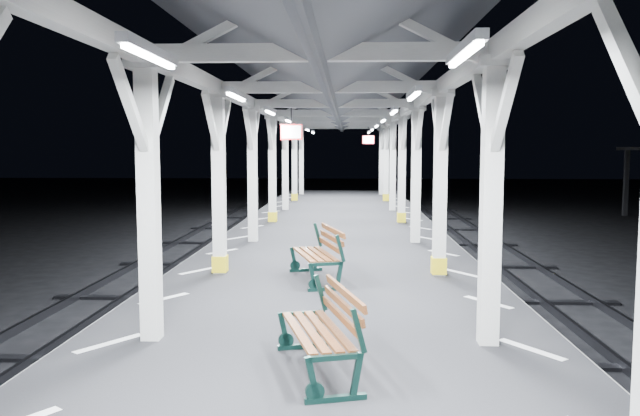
{
  "coord_description": "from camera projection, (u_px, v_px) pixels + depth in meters",
  "views": [
    {
      "loc": [
        0.35,
        -9.23,
        3.29
      ],
      "look_at": [
        -0.16,
        2.18,
        2.2
      ],
      "focal_mm": 35.0,
      "sensor_mm": 36.0,
      "label": 1
    }
  ],
  "objects": [
    {
      "name": "hazard_stripes_left",
      "position": [
        164.0,
        299.0,
        9.52
      ],
      "size": [
        1.0,
        48.0,
        0.01
      ],
      "primitive_type": "cube",
      "color": "silver",
      "rests_on": "platform"
    },
    {
      "name": "track_left",
      "position": [
        5.0,
        355.0,
        9.72
      ],
      "size": [
        2.2,
        60.0,
        0.16
      ],
      "color": "#2D2D33",
      "rests_on": "ground"
    },
    {
      "name": "ground",
      "position": [
        324.0,
        365.0,
        9.51
      ],
      "size": [
        120.0,
        120.0,
        0.0
      ],
      "primitive_type": "plane",
      "color": "black",
      "rests_on": "ground"
    },
    {
      "name": "bench_mid",
      "position": [
        321.0,
        252.0,
        10.82
      ],
      "size": [
        1.06,
        1.81,
        0.93
      ],
      "rotation": [
        0.0,
        0.0,
        0.27
      ],
      "color": "black",
      "rests_on": "platform"
    },
    {
      "name": "platform",
      "position": [
        324.0,
        333.0,
        9.46
      ],
      "size": [
        6.0,
        50.0,
        1.0
      ],
      "primitive_type": "cube",
      "color": "black",
      "rests_on": "ground"
    },
    {
      "name": "canopy",
      "position": [
        324.0,
        61.0,
        9.06
      ],
      "size": [
        5.4,
        49.0,
        4.65
      ],
      "color": "silver",
      "rests_on": "platform"
    },
    {
      "name": "hazard_stripes_right",
      "position": [
        488.0,
        302.0,
        9.3
      ],
      "size": [
        1.0,
        48.0,
        0.01
      ],
      "primitive_type": "cube",
      "color": "silver",
      "rests_on": "platform"
    },
    {
      "name": "bench_near",
      "position": [
        326.0,
        328.0,
        6.37
      ],
      "size": [
        0.99,
        1.7,
        0.87
      ],
      "rotation": [
        0.0,
        0.0,
        0.27
      ],
      "color": "black",
      "rests_on": "platform"
    }
  ]
}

